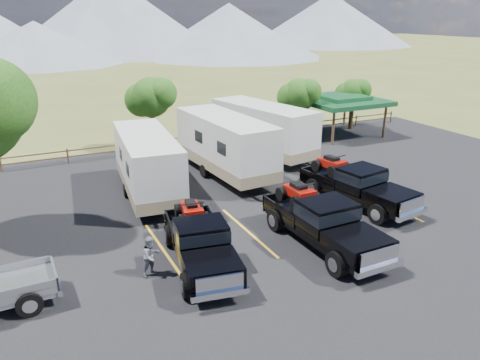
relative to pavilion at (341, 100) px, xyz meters
name	(u,v)px	position (x,y,z in m)	size (l,w,h in m)	color
ground	(338,262)	(-13.00, -17.00, -2.79)	(320.00, 320.00, 0.00)	#4E5624
asphalt_lot	(297,232)	(-13.00, -14.00, -2.77)	(44.00, 34.00, 0.04)	black
stall_lines	(286,223)	(-13.00, -13.00, -2.74)	(12.12, 5.50, 0.01)	gold
tree_ne_a	(299,95)	(-4.03, 0.01, 0.69)	(3.11, 2.92, 4.76)	#302312
tree_ne_b	(353,93)	(1.98, 1.01, 0.34)	(2.77, 2.59, 4.27)	#302312
tree_north	(151,98)	(-15.03, 2.02, 1.05)	(3.46, 3.24, 5.25)	#302312
rail_fence	(208,138)	(-11.00, 1.50, -2.18)	(36.12, 0.12, 1.00)	brown
pavilion	(341,100)	(0.00, 0.00, 0.00)	(6.20, 6.20, 3.22)	brown
mountain_range	(14,20)	(-20.63, 88.98, 5.08)	(209.00, 71.00, 20.00)	slate
rig_left	(200,240)	(-17.99, -14.71, -1.74)	(3.02, 6.54, 2.10)	black
rig_center	(322,221)	(-12.73, -15.46, -1.64)	(2.53, 6.94, 2.30)	black
rig_right	(356,184)	(-8.48, -12.48, -1.66)	(3.19, 7.01, 2.26)	black
trailer_left	(148,165)	(-17.81, -6.72, -0.96)	(3.33, 9.86, 3.41)	silver
trailer_center	(225,145)	(-12.68, -5.41, -0.85)	(3.26, 10.46, 3.62)	silver
trailer_right	(263,130)	(-8.72, -2.89, -0.87)	(4.36, 10.33, 3.58)	silver
person_a	(223,247)	(-17.37, -15.47, -1.82)	(0.68, 0.45, 1.86)	silver
person_b	(151,256)	(-19.95, -14.69, -1.96)	(0.77, 0.60, 1.58)	slate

